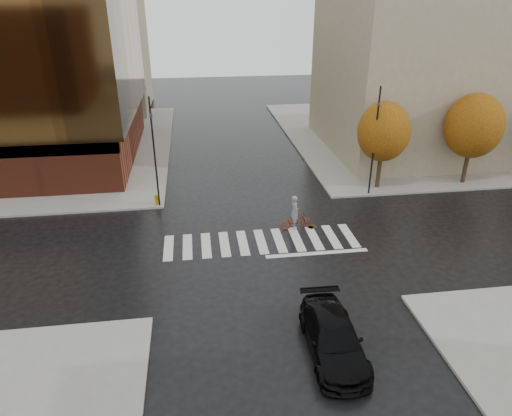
{
  "coord_description": "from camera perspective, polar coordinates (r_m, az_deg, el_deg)",
  "views": [
    {
      "loc": [
        -3.61,
        -23.19,
        13.62
      ],
      "look_at": [
        -0.23,
        1.04,
        2.0
      ],
      "focal_mm": 32.0,
      "sensor_mm": 36.0,
      "label": 1
    }
  ],
  "objects": [
    {
      "name": "ground",
      "position": [
        27.13,
        0.79,
        -4.73
      ],
      "size": [
        120.0,
        120.0,
        0.0
      ],
      "primitive_type": "plane",
      "color": "black",
      "rests_on": "ground"
    },
    {
      "name": "building_nw_far",
      "position": [
        61.55,
        -20.94,
        20.65
      ],
      "size": [
        14.0,
        12.0,
        20.0
      ],
      "primitive_type": "cube",
      "color": "gray",
      "rests_on": "sidewalk_nw"
    },
    {
      "name": "tree_ne_a",
      "position": [
        34.71,
        15.67,
        9.16
      ],
      "size": [
        3.8,
        3.8,
        6.5
      ],
      "color": "black",
      "rests_on": "sidewalk_ne"
    },
    {
      "name": "sidewalk_nw",
      "position": [
        49.38,
        -28.38,
        6.41
      ],
      "size": [
        30.0,
        30.0,
        0.15
      ],
      "primitive_type": "cube",
      "color": "gray",
      "rests_on": "ground"
    },
    {
      "name": "cyclist",
      "position": [
        28.79,
        4.95,
        -1.19
      ],
      "size": [
        2.07,
        0.94,
        2.28
      ],
      "rotation": [
        0.0,
        0.0,
        1.69
      ],
      "color": "maroon",
      "rests_on": "ground"
    },
    {
      "name": "traffic_light_nw",
      "position": [
        30.99,
        -12.67,
        7.61
      ],
      "size": [
        0.23,
        0.21,
        7.53
      ],
      "rotation": [
        0.0,
        0.0,
        -1.24
      ],
      "color": "black",
      "rests_on": "sidewalk_nw"
    },
    {
      "name": "sidewalk_ne",
      "position": [
        52.36,
        20.68,
        8.78
      ],
      "size": [
        30.0,
        30.0,
        0.15
      ],
      "primitive_type": "cube",
      "color": "gray",
      "rests_on": "ground"
    },
    {
      "name": "fire_hydrant",
      "position": [
        32.56,
        -12.35,
        1.13
      ],
      "size": [
        0.26,
        0.26,
        0.74
      ],
      "color": "#C2910B",
      "rests_on": "sidewalk_nw"
    },
    {
      "name": "crosswalk",
      "position": [
        27.56,
        0.63,
        -4.2
      ],
      "size": [
        12.0,
        3.0,
        0.01
      ],
      "primitive_type": "cube",
      "color": "silver",
      "rests_on": "ground"
    },
    {
      "name": "manhole",
      "position": [
        29.46,
        7.0,
        -2.32
      ],
      "size": [
        0.76,
        0.76,
        0.01
      ],
      "primitive_type": "cylinder",
      "rotation": [
        0.0,
        0.0,
        -0.25
      ],
      "color": "#3E2816",
      "rests_on": "ground"
    },
    {
      "name": "traffic_light_ne",
      "position": [
        33.27,
        14.69,
        8.94
      ],
      "size": [
        0.21,
        0.23,
        7.8
      ],
      "rotation": [
        0.0,
        0.0,
        3.46
      ],
      "color": "black",
      "rests_on": "sidewalk_ne"
    },
    {
      "name": "tree_ne_b",
      "position": [
        37.96,
        25.59,
        9.23
      ],
      "size": [
        4.2,
        4.2,
        6.89
      ],
      "color": "black",
      "rests_on": "sidewalk_ne"
    },
    {
      "name": "sedan",
      "position": [
        19.75,
        9.61,
        -15.66
      ],
      "size": [
        2.26,
        5.29,
        1.52
      ],
      "primitive_type": "imported",
      "rotation": [
        0.0,
        0.0,
        -0.02
      ],
      "color": "black",
      "rests_on": "ground"
    },
    {
      "name": "building_ne_tan",
      "position": [
        45.38,
        20.18,
        18.31
      ],
      "size": [
        16.0,
        16.0,
        18.0
      ],
      "primitive_type": "cube",
      "color": "gray",
      "rests_on": "sidewalk_ne"
    }
  ]
}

